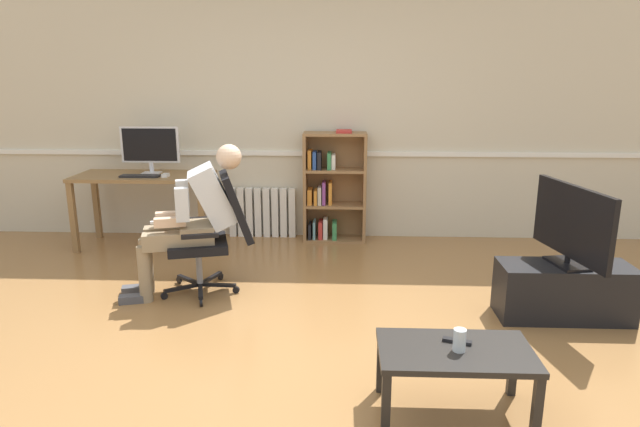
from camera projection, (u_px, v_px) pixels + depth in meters
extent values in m
plane|color=olive|center=(292.00, 348.00, 3.59)|extent=(18.00, 18.00, 0.00)
cube|color=beige|center=(313.00, 112.00, 5.82)|extent=(12.00, 0.10, 2.70)
cube|color=white|center=(313.00, 153.00, 5.87)|extent=(12.00, 0.03, 0.05)
cube|color=olive|center=(73.00, 218.00, 5.43)|extent=(0.06, 0.06, 0.72)
cube|color=olive|center=(202.00, 219.00, 5.37)|extent=(0.06, 0.06, 0.72)
cube|color=olive|center=(214.00, 207.00, 5.88)|extent=(0.06, 0.06, 0.72)
cube|color=olive|center=(97.00, 206.00, 5.94)|extent=(0.06, 0.06, 0.72)
cube|color=olive|center=(144.00, 176.00, 5.56)|extent=(1.37, 0.61, 0.04)
cube|color=silver|center=(151.00, 173.00, 5.61)|extent=(0.18, 0.14, 0.01)
cube|color=silver|center=(152.00, 167.00, 5.62)|extent=(0.04, 0.02, 0.10)
cube|color=silver|center=(150.00, 145.00, 5.56)|extent=(0.60, 0.02, 0.37)
cube|color=black|center=(149.00, 145.00, 5.54)|extent=(0.55, 0.00, 0.33)
cube|color=black|center=(140.00, 176.00, 5.42)|extent=(0.38, 0.12, 0.02)
cube|color=white|center=(165.00, 175.00, 5.43)|extent=(0.06, 0.10, 0.03)
cube|color=olive|center=(305.00, 187.00, 5.79)|extent=(0.03, 0.28, 1.16)
cube|color=olive|center=(364.00, 188.00, 5.77)|extent=(0.03, 0.28, 1.16)
cube|color=olive|center=(335.00, 185.00, 5.92)|extent=(0.63, 0.02, 1.16)
cube|color=olive|center=(334.00, 239.00, 5.92)|extent=(0.59, 0.28, 0.03)
cube|color=olive|center=(335.00, 205.00, 5.83)|extent=(0.59, 0.28, 0.03)
cube|color=olive|center=(335.00, 170.00, 5.73)|extent=(0.59, 0.28, 0.03)
cube|color=olive|center=(335.00, 134.00, 5.64)|extent=(0.59, 0.28, 0.03)
cube|color=black|center=(310.00, 231.00, 5.89)|extent=(0.03, 0.19, 0.16)
cube|color=orange|center=(310.00, 196.00, 5.81)|extent=(0.05, 0.19, 0.16)
cube|color=orange|center=(310.00, 159.00, 5.72)|extent=(0.04, 0.19, 0.20)
cube|color=#6699A3|center=(314.00, 229.00, 5.90)|extent=(0.03, 0.19, 0.19)
cube|color=orange|center=(316.00, 197.00, 5.80)|extent=(0.03, 0.19, 0.16)
cube|color=#2D519E|center=(315.00, 160.00, 5.72)|extent=(0.04, 0.19, 0.18)
cube|color=red|center=(321.00, 229.00, 5.90)|extent=(0.04, 0.19, 0.19)
cube|color=beige|center=(320.00, 195.00, 5.80)|extent=(0.04, 0.19, 0.19)
cube|color=black|center=(320.00, 160.00, 5.70)|extent=(0.04, 0.19, 0.18)
cube|color=white|center=(326.00, 228.00, 5.90)|extent=(0.04, 0.19, 0.22)
cube|color=#89428E|center=(324.00, 193.00, 5.80)|extent=(0.03, 0.19, 0.24)
cube|color=#38844C|center=(329.00, 161.00, 5.71)|extent=(0.04, 0.19, 0.17)
cube|color=#38844C|center=(335.00, 230.00, 5.88)|extent=(0.05, 0.19, 0.19)
cube|color=orange|center=(330.00, 193.00, 5.81)|extent=(0.03, 0.19, 0.24)
cube|color=white|center=(334.00, 161.00, 5.73)|extent=(0.04, 0.19, 0.15)
cube|color=red|center=(344.00, 131.00, 5.65)|extent=(0.16, 0.22, 0.02)
cube|color=white|center=(233.00, 212.00, 6.02)|extent=(0.07, 0.08, 0.54)
cube|color=white|center=(241.00, 212.00, 6.02)|extent=(0.07, 0.08, 0.54)
cube|color=white|center=(250.00, 212.00, 6.01)|extent=(0.07, 0.08, 0.54)
cube|color=white|center=(258.00, 212.00, 6.01)|extent=(0.07, 0.08, 0.54)
cube|color=white|center=(267.00, 212.00, 6.00)|extent=(0.07, 0.08, 0.54)
cube|color=white|center=(275.00, 213.00, 6.00)|extent=(0.07, 0.08, 0.54)
cube|color=white|center=(284.00, 213.00, 6.00)|extent=(0.07, 0.08, 0.54)
cube|color=white|center=(292.00, 213.00, 5.99)|extent=(0.07, 0.08, 0.54)
cube|color=black|center=(201.00, 291.00, 4.37)|extent=(0.11, 0.30, 0.02)
cylinder|color=black|center=(201.00, 303.00, 4.23)|extent=(0.04, 0.06, 0.06)
cube|color=black|center=(218.00, 285.00, 4.49)|extent=(0.30, 0.05, 0.02)
cylinder|color=black|center=(236.00, 290.00, 4.49)|extent=(0.06, 0.02, 0.06)
cube|color=black|center=(211.00, 278.00, 4.64)|extent=(0.14, 0.29, 0.02)
cylinder|color=black|center=(221.00, 277.00, 4.78)|extent=(0.04, 0.06, 0.06)
cube|color=black|center=(189.00, 280.00, 4.60)|extent=(0.26, 0.22, 0.02)
cylinder|color=black|center=(179.00, 280.00, 4.71)|extent=(0.06, 0.05, 0.06)
cube|color=black|center=(182.00, 288.00, 4.43)|extent=(0.27, 0.20, 0.02)
cylinder|color=black|center=(164.00, 296.00, 4.37)|extent=(0.06, 0.05, 0.06)
cylinder|color=gray|center=(199.00, 266.00, 4.47)|extent=(0.05, 0.05, 0.30)
cube|color=black|center=(198.00, 244.00, 4.42)|extent=(0.57, 0.57, 0.07)
cube|color=black|center=(236.00, 206.00, 4.42)|extent=(0.34, 0.48, 0.55)
cube|color=black|center=(199.00, 219.00, 4.64)|extent=(0.28, 0.12, 0.03)
cube|color=black|center=(200.00, 236.00, 4.14)|extent=(0.28, 0.12, 0.03)
cube|color=#937F60|center=(197.00, 232.00, 4.40)|extent=(0.34, 0.40, 0.14)
cube|color=silver|center=(213.00, 196.00, 4.35)|extent=(0.46, 0.43, 0.52)
sphere|color=beige|center=(229.00, 157.00, 4.31)|extent=(0.20, 0.20, 0.20)
cube|color=white|center=(160.00, 222.00, 4.31)|extent=(0.15, 0.07, 0.02)
cube|color=#937F60|center=(171.00, 234.00, 4.45)|extent=(0.44, 0.24, 0.13)
cylinder|color=#937F60|center=(147.00, 266.00, 4.47)|extent=(0.10, 0.10, 0.46)
cube|color=#4C4C51|center=(136.00, 289.00, 4.50)|extent=(0.24, 0.15, 0.06)
cube|color=#937F60|center=(170.00, 241.00, 4.26)|extent=(0.44, 0.24, 0.13)
cylinder|color=#937F60|center=(145.00, 274.00, 4.28)|extent=(0.10, 0.10, 0.46)
cube|color=#4C4C51|center=(134.00, 299.00, 4.31)|extent=(0.24, 0.15, 0.06)
cube|color=silver|center=(183.00, 196.00, 4.46)|extent=(0.12, 0.10, 0.26)
cube|color=beige|center=(171.00, 216.00, 4.41)|extent=(0.25, 0.13, 0.07)
cube|color=silver|center=(182.00, 205.00, 4.16)|extent=(0.12, 0.10, 0.26)
cube|color=beige|center=(170.00, 222.00, 4.23)|extent=(0.25, 0.13, 0.07)
cube|color=black|center=(564.00, 291.00, 4.00)|extent=(0.94, 0.37, 0.41)
cube|color=black|center=(567.00, 264.00, 3.95)|extent=(0.26, 0.35, 0.02)
cylinder|color=black|center=(567.00, 259.00, 3.94)|extent=(0.04, 0.04, 0.05)
cube|color=black|center=(572.00, 221.00, 3.87)|extent=(0.21, 0.88, 0.51)
cube|color=#9EBCF4|center=(575.00, 221.00, 3.87)|extent=(0.16, 0.82, 0.47)
cube|color=black|center=(386.00, 405.00, 2.69)|extent=(0.04, 0.04, 0.35)
cube|color=black|center=(537.00, 408.00, 2.66)|extent=(0.04, 0.04, 0.35)
cube|color=black|center=(513.00, 366.00, 3.04)|extent=(0.04, 0.04, 0.35)
cube|color=black|center=(381.00, 363.00, 3.07)|extent=(0.04, 0.04, 0.35)
cube|color=black|center=(456.00, 352.00, 2.82)|extent=(0.79, 0.46, 0.03)
cylinder|color=silver|center=(460.00, 340.00, 2.78)|extent=(0.07, 0.07, 0.12)
cube|color=black|center=(457.00, 341.00, 2.88)|extent=(0.15, 0.08, 0.02)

